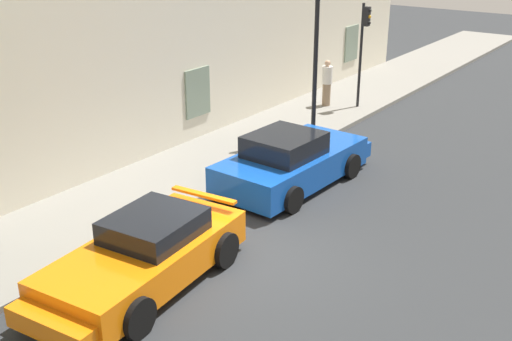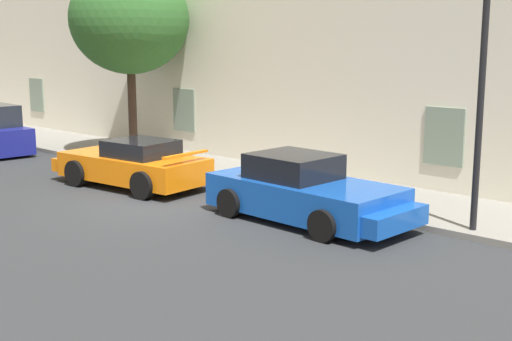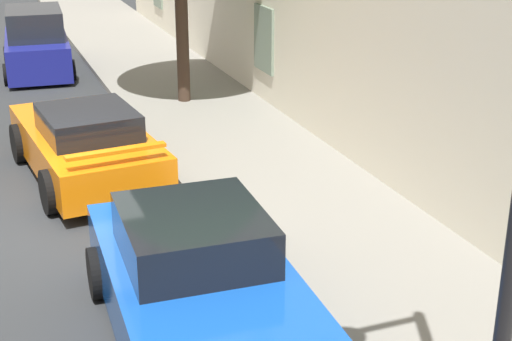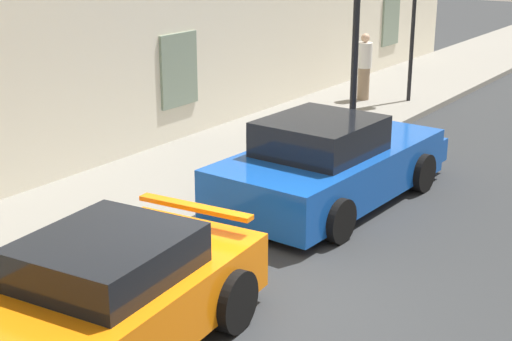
% 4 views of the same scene
% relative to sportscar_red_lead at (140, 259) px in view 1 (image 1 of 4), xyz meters
% --- Properties ---
extents(ground_plane, '(80.00, 80.00, 0.00)m').
position_rel_sportscar_red_lead_xyz_m(ground_plane, '(2.06, -0.90, -0.62)').
color(ground_plane, '#2B2D30').
extents(sidewalk, '(60.00, 3.27, 0.14)m').
position_rel_sportscar_red_lead_xyz_m(sidewalk, '(2.06, 3.05, -0.55)').
color(sidewalk, gray).
rests_on(sidewalk, ground).
extents(sportscar_red_lead, '(4.86, 2.44, 1.35)m').
position_rel_sportscar_red_lead_xyz_m(sportscar_red_lead, '(0.00, 0.00, 0.00)').
color(sportscar_red_lead, orange).
rests_on(sportscar_red_lead, ground).
extents(sportscar_yellow_flank, '(4.97, 2.39, 1.49)m').
position_rel_sportscar_red_lead_xyz_m(sportscar_yellow_flank, '(6.07, 0.41, 0.02)').
color(sportscar_yellow_flank, '#144CB2').
rests_on(sportscar_yellow_flank, ground).
extents(traffic_light, '(0.22, 0.36, 3.72)m').
position_rel_sportscar_red_lead_xyz_m(traffic_light, '(13.20, 2.14, 2.06)').
color(traffic_light, black).
rests_on(traffic_light, sidewalk).
extents(pedestrian_admiring, '(0.53, 0.53, 1.69)m').
position_rel_sportscar_red_lead_xyz_m(pedestrian_admiring, '(12.65, 3.24, 0.38)').
color(pedestrian_admiring, '#8C7259').
rests_on(pedestrian_admiring, sidewalk).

